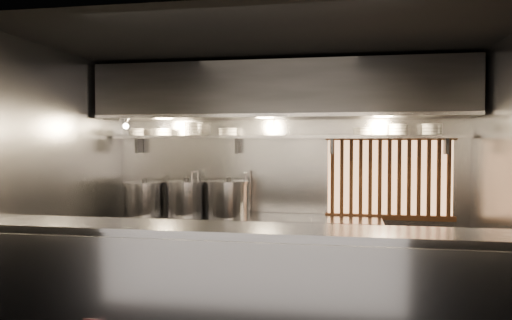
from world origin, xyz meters
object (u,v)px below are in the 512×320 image
(pendant_bulb, at_px, (274,130))
(stock_pot_mid, at_px, (187,198))
(heat_lamp, at_px, (124,122))
(stock_pot_left, at_px, (144,198))
(stock_pot_right, at_px, (229,198))

(pendant_bulb, xyz_separation_m, stock_pot_mid, (-1.11, -0.05, -0.85))
(heat_lamp, bearing_deg, pendant_bulb, 11.00)
(heat_lamp, relative_size, stock_pot_left, 0.54)
(pendant_bulb, height_order, stock_pot_left, pendant_bulb)
(pendant_bulb, height_order, stock_pot_right, pendant_bulb)
(stock_pot_left, bearing_deg, stock_pot_right, 0.10)
(stock_pot_mid, xyz_separation_m, stock_pot_right, (0.56, -0.06, 0.01))
(pendant_bulb, distance_m, stock_pot_left, 1.86)
(heat_lamp, height_order, stock_pot_right, heat_lamp)
(heat_lamp, relative_size, stock_pot_mid, 0.64)
(stock_pot_left, xyz_separation_m, stock_pot_mid, (0.54, 0.06, 0.01))
(heat_lamp, xyz_separation_m, stock_pot_left, (0.15, 0.24, -0.96))
(stock_pot_mid, height_order, stock_pot_right, stock_pot_right)
(heat_lamp, distance_m, stock_pot_right, 1.59)
(pendant_bulb, height_order, stock_pot_mid, pendant_bulb)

